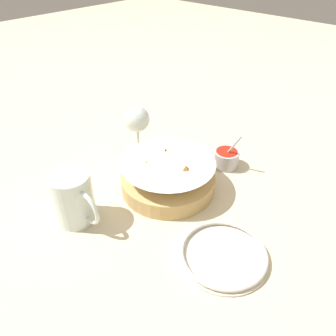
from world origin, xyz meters
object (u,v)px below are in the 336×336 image
Objects in this scene: food_basket at (169,176)px; beer_mug at (74,200)px; side_plate at (223,254)px; wine_glass at (137,121)px; sauce_cup at (226,158)px.

food_basket is 0.23m from beer_mug.
side_plate is (0.22, -0.08, -0.03)m from food_basket.
beer_mug is at bearing -70.43° from wine_glass.
food_basket is 1.29× the size of side_plate.
sauce_cup is 0.60× the size of side_plate.
beer_mug is (0.10, -0.27, -0.04)m from wine_glass.
food_basket is 1.64× the size of wine_glass.
food_basket is 0.18m from sauce_cup.
food_basket is 0.24m from side_plate.
wine_glass reaches higher than sauce_cup.
wine_glass is at bearing 159.76° from side_plate.
wine_glass is (-0.22, -0.11, 0.07)m from sauce_cup.
side_plate is at bearing -20.67° from food_basket.
wine_glass is (-0.17, 0.06, 0.06)m from food_basket.
sauce_cup is 0.26m from wine_glass.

